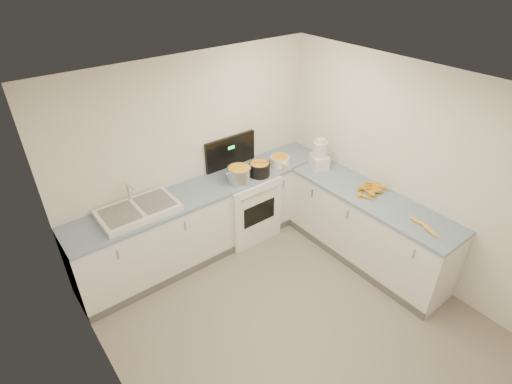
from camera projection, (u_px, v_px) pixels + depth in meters
floor at (297, 326)px, 4.31m from camera, size 3.50×4.00×0.00m
ceiling at (315, 104)px, 2.97m from camera, size 3.50×4.00×0.00m
wall_back at (193, 156)px, 4.97m from camera, size 3.50×0.00×2.50m
wall_left at (119, 334)px, 2.73m from camera, size 0.00×4.00×2.50m
wall_right at (415, 176)px, 4.54m from camera, size 0.00×4.00×2.50m
counter_back at (210, 218)px, 5.19m from camera, size 3.50×0.62×0.94m
counter_right at (367, 228)px, 5.01m from camera, size 0.62×2.20×0.94m
stove at (244, 203)px, 5.46m from camera, size 0.76×0.65×1.36m
sink at (138, 210)px, 4.45m from camera, size 0.86×0.52×0.31m
steel_pot at (239, 175)px, 5.00m from camera, size 0.30×0.30×0.22m
black_pot at (260, 170)px, 5.15m from camera, size 0.30×0.30×0.19m
wooden_spoon at (260, 163)px, 5.09m from camera, size 0.27×0.22×0.01m
mixing_bowl at (280, 161)px, 5.39m from camera, size 0.35×0.35×0.12m
extract_bottle at (284, 164)px, 5.32m from camera, size 0.04×0.04×0.10m
spice_jar at (284, 167)px, 5.28m from camera, size 0.05×0.05×0.08m
food_processor at (320, 156)px, 5.25m from camera, size 0.29×0.31×0.42m
carrot_pile at (371, 189)px, 4.83m from camera, size 0.43×0.33×0.08m
peeled_carrots at (426, 227)px, 4.21m from camera, size 0.14×0.42×0.04m
peelings at (119, 214)px, 4.32m from camera, size 0.23×0.25×0.01m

